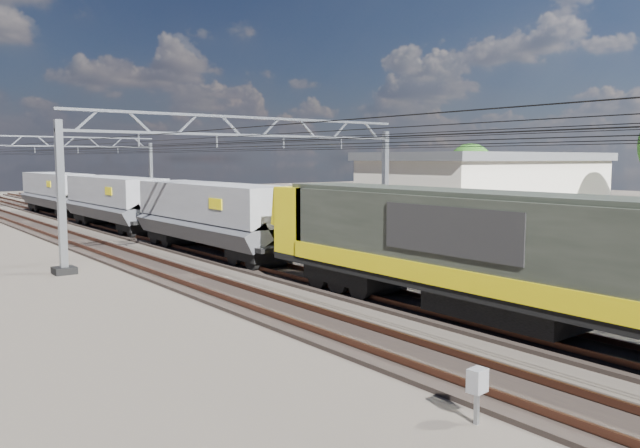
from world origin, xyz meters
TOP-DOWN VIEW (x-y plane):
  - ground at (0.00, 0.00)m, footprint 160.00×160.00m
  - track_outer_west at (-6.00, 0.00)m, footprint 2.60×140.00m
  - track_loco at (-2.00, 0.00)m, footprint 2.60×140.00m
  - track_inner_east at (2.00, 0.00)m, footprint 2.60×140.00m
  - track_outer_east at (6.00, 0.00)m, footprint 2.60×140.00m
  - catenary_gantry_mid at (0.00, 4.00)m, footprint 19.90×0.90m
  - catenary_gantry_far at (0.00, 40.00)m, footprint 19.90×0.90m
  - overhead_wires at (0.00, 8.00)m, footprint 12.03×140.00m
  - locomotive at (-2.00, -13.07)m, footprint 2.76×21.10m
  - hopper_wagon_lead at (-2.00, 4.63)m, footprint 3.38×13.00m
  - hopper_wagon_mid at (-2.00, 18.83)m, footprint 3.38×13.00m
  - hopper_wagon_third at (-2.00, 33.03)m, footprint 3.38×13.00m
  - trackside_cabinet at (-7.81, -16.66)m, footprint 0.38×0.30m
  - industrial_shed at (22.00, 6.00)m, footprint 18.60×10.60m
  - tree_far at (30.32, 13.79)m, footprint 4.85×4.45m

SIDE VIEW (x-z plane):
  - ground at x=0.00m, z-range 0.00..0.00m
  - track_outer_west at x=-6.00m, z-range -0.08..0.22m
  - track_loco at x=-2.00m, z-range -0.08..0.22m
  - track_inner_east at x=2.00m, z-range -0.08..0.22m
  - track_outer_east at x=6.00m, z-range -0.08..0.22m
  - trackside_cabinet at x=-7.81m, z-range 0.27..1.34m
  - hopper_wagon_lead at x=-2.00m, z-range 0.60..3.86m
  - hopper_wagon_mid at x=-2.00m, z-range 0.60..3.86m
  - hopper_wagon_third at x=-2.00m, z-range 0.60..3.86m
  - locomotive at x=-2.00m, z-range 0.52..4.14m
  - industrial_shed at x=22.00m, z-range 0.03..5.43m
  - catenary_gantry_mid at x=0.00m, z-range 0.35..7.46m
  - catenary_gantry_far at x=0.00m, z-range 0.35..7.46m
  - tree_far at x=30.32m, z-range 0.87..7.25m
  - overhead_wires at x=0.00m, z-range 5.48..6.02m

